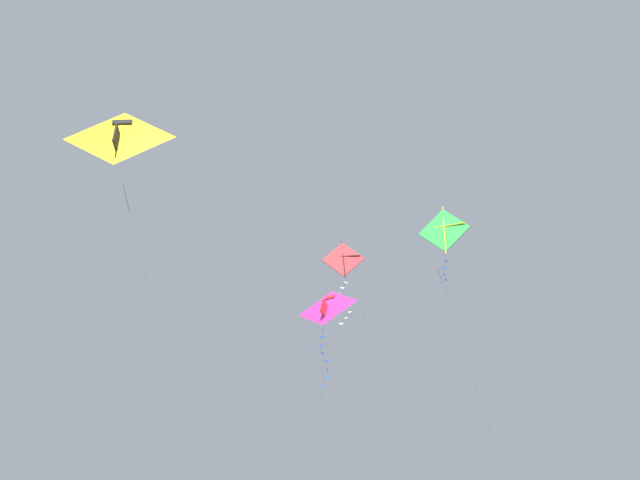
{
  "coord_description": "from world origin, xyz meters",
  "views": [
    {
      "loc": [
        -8.14,
        24.6,
        10.19
      ],
      "look_at": [
        4.02,
        -1.35,
        24.61
      ],
      "focal_mm": 47.78,
      "sensor_mm": 36.0,
      "label": 1
    }
  ],
  "objects_px": {
    "kite_delta_near_right": "(327,309)",
    "kite_diamond_upper_right": "(444,232)",
    "kite_diamond_near_left": "(344,262)",
    "kite_delta_low_drifter": "(119,138)"
  },
  "relations": [
    {
      "from": "kite_delta_near_right",
      "to": "kite_diamond_near_left",
      "type": "xyz_separation_m",
      "value": [
        0.79,
        -3.56,
        3.67
      ]
    },
    {
      "from": "kite_delta_low_drifter",
      "to": "kite_diamond_near_left",
      "type": "bearing_deg",
      "value": -118.38
    },
    {
      "from": "kite_delta_near_right",
      "to": "kite_diamond_upper_right",
      "type": "bearing_deg",
      "value": -157.73
    },
    {
      "from": "kite_delta_low_drifter",
      "to": "kite_delta_near_right",
      "type": "bearing_deg",
      "value": -124.45
    },
    {
      "from": "kite_delta_low_drifter",
      "to": "kite_diamond_upper_right",
      "type": "bearing_deg",
      "value": -143.06
    },
    {
      "from": "kite_diamond_near_left",
      "to": "kite_delta_low_drifter",
      "type": "bearing_deg",
      "value": 48.75
    },
    {
      "from": "kite_diamond_upper_right",
      "to": "kite_diamond_near_left",
      "type": "bearing_deg",
      "value": -40.79
    },
    {
      "from": "kite_delta_near_right",
      "to": "kite_delta_low_drifter",
      "type": "distance_m",
      "value": 10.85
    },
    {
      "from": "kite_diamond_near_left",
      "to": "kite_delta_low_drifter",
      "type": "relative_size",
      "value": 1.38
    },
    {
      "from": "kite_delta_near_right",
      "to": "kite_diamond_upper_right",
      "type": "height_order",
      "value": "kite_diamond_upper_right"
    }
  ]
}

